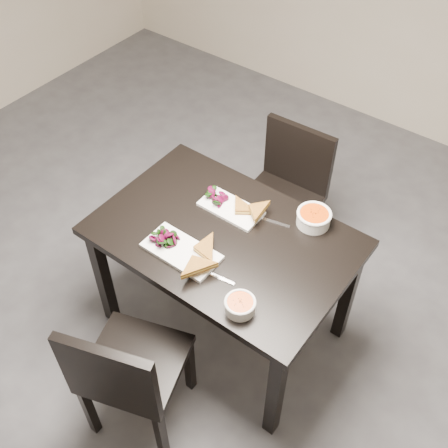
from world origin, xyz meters
name	(u,v)px	position (x,y,z in m)	size (l,w,h in m)	color
ground	(170,322)	(0.00, 0.00, 0.00)	(5.00, 5.00, 0.00)	#47474C
room_shell	(129,7)	(0.00, 0.00, 1.83)	(5.02, 5.02, 2.81)	beige
table	(224,248)	(0.25, 0.18, 0.65)	(1.20, 0.80, 0.75)	black
chair_near	(126,372)	(0.25, -0.53, 0.48)	(0.53, 0.53, 0.85)	black
chair_far	(286,188)	(0.18, 0.88, 0.48)	(0.44, 0.44, 0.85)	black
plate_near	(181,251)	(0.16, -0.03, 0.76)	(0.35, 0.18, 0.02)	white
sandwich_near	(194,250)	(0.23, -0.01, 0.80)	(0.18, 0.13, 0.06)	#B07125
salad_near	(164,237)	(0.06, -0.03, 0.79)	(0.11, 0.10, 0.05)	black
soup_bowl_near	(240,305)	(0.56, -0.12, 0.78)	(0.13, 0.13, 0.06)	white
cutlery_near	(216,276)	(0.37, -0.04, 0.75)	(0.18, 0.02, 0.00)	silver
plate_far	(231,208)	(0.18, 0.33, 0.76)	(0.31, 0.15, 0.02)	white
sandwich_far	(240,211)	(0.24, 0.31, 0.79)	(0.15, 0.12, 0.05)	#B07125
salad_far	(215,196)	(0.08, 0.33, 0.79)	(0.10, 0.09, 0.04)	black
soup_bowl_far	(314,217)	(0.55, 0.49, 0.79)	(0.17, 0.17, 0.07)	white
cutlery_far	(272,221)	(0.38, 0.38, 0.75)	(0.18, 0.02, 0.00)	silver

